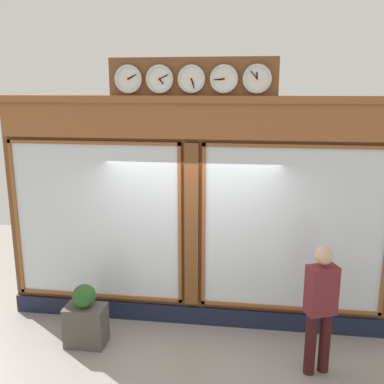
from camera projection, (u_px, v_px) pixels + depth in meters
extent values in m
cube|color=brown|center=(193.00, 216.00, 6.51)|extent=(5.69, 0.30, 3.33)
cube|color=#191E33|center=(192.00, 315.00, 6.70)|extent=(5.69, 0.08, 0.28)
cube|color=brown|center=(192.00, 121.00, 5.99)|extent=(5.58, 0.08, 0.49)
cube|color=brown|center=(192.00, 99.00, 5.94)|extent=(5.80, 0.20, 0.10)
cube|color=silver|center=(293.00, 230.00, 6.18)|extent=(2.49, 0.02, 2.34)
cube|color=brown|center=(298.00, 146.00, 5.88)|extent=(2.59, 0.04, 0.05)
cube|color=brown|center=(289.00, 308.00, 6.43)|extent=(2.59, 0.04, 0.05)
cube|color=brown|center=(204.00, 227.00, 6.33)|extent=(0.05, 0.04, 2.44)
cube|color=silver|center=(97.00, 222.00, 6.56)|extent=(2.49, 0.02, 2.34)
cube|color=brown|center=(92.00, 143.00, 6.27)|extent=(2.59, 0.04, 0.05)
cube|color=brown|center=(100.00, 295.00, 6.82)|extent=(2.59, 0.04, 0.05)
cube|color=brown|center=(17.00, 219.00, 6.71)|extent=(0.05, 0.04, 2.44)
cube|color=brown|center=(180.00, 226.00, 6.37)|extent=(0.05, 0.04, 2.44)
cube|color=brown|center=(192.00, 226.00, 6.35)|extent=(0.20, 0.10, 2.44)
cube|color=brown|center=(192.00, 79.00, 5.92)|extent=(2.32, 0.06, 0.58)
cylinder|color=silver|center=(257.00, 79.00, 5.73)|extent=(0.31, 0.02, 0.31)
torus|color=silver|center=(257.00, 79.00, 5.72)|extent=(0.38, 0.05, 0.38)
cube|color=black|center=(257.00, 75.00, 5.70)|extent=(0.02, 0.01, 0.08)
cube|color=black|center=(254.00, 75.00, 5.71)|extent=(0.09, 0.01, 0.11)
sphere|color=black|center=(257.00, 79.00, 5.71)|extent=(0.02, 0.02, 0.02)
cylinder|color=silver|center=(224.00, 79.00, 5.79)|extent=(0.31, 0.02, 0.31)
torus|color=silver|center=(224.00, 79.00, 5.78)|extent=(0.38, 0.04, 0.38)
cube|color=black|center=(221.00, 79.00, 5.78)|extent=(0.09, 0.01, 0.03)
cube|color=black|center=(219.00, 79.00, 5.78)|extent=(0.13, 0.01, 0.02)
sphere|color=black|center=(224.00, 79.00, 5.77)|extent=(0.02, 0.02, 0.02)
cylinder|color=silver|center=(191.00, 79.00, 5.84)|extent=(0.31, 0.02, 0.31)
torus|color=silver|center=(191.00, 79.00, 5.84)|extent=(0.38, 0.04, 0.38)
cube|color=black|center=(192.00, 82.00, 5.84)|extent=(0.05, 0.01, 0.08)
cube|color=black|center=(193.00, 84.00, 5.84)|extent=(0.05, 0.01, 0.13)
sphere|color=black|center=(191.00, 79.00, 5.83)|extent=(0.02, 0.02, 0.02)
cylinder|color=silver|center=(160.00, 79.00, 5.90)|extent=(0.31, 0.02, 0.31)
torus|color=silver|center=(159.00, 79.00, 5.90)|extent=(0.38, 0.05, 0.38)
cube|color=black|center=(161.00, 81.00, 5.89)|extent=(0.07, 0.01, 0.08)
cube|color=black|center=(164.00, 77.00, 5.87)|extent=(0.12, 0.01, 0.07)
sphere|color=black|center=(159.00, 79.00, 5.88)|extent=(0.02, 0.02, 0.02)
cylinder|color=silver|center=(128.00, 79.00, 5.96)|extent=(0.31, 0.02, 0.31)
torus|color=silver|center=(128.00, 79.00, 5.96)|extent=(0.39, 0.05, 0.39)
cube|color=black|center=(131.00, 78.00, 5.94)|extent=(0.08, 0.01, 0.05)
cube|color=black|center=(132.00, 77.00, 5.93)|extent=(0.12, 0.01, 0.07)
sphere|color=black|center=(128.00, 79.00, 5.94)|extent=(0.02, 0.02, 0.02)
cylinder|color=#3A1316|center=(310.00, 344.00, 5.46)|extent=(0.14, 0.14, 0.82)
cylinder|color=#3A1316|center=(325.00, 342.00, 5.51)|extent=(0.14, 0.14, 0.82)
cube|color=maroon|center=(321.00, 290.00, 5.32)|extent=(0.42, 0.34, 0.62)
sphere|color=tan|center=(324.00, 255.00, 5.21)|extent=(0.22, 0.22, 0.22)
cube|color=#4C4742|center=(86.00, 325.00, 6.12)|extent=(0.56, 0.36, 0.58)
sphere|color=#285623|center=(84.00, 296.00, 6.01)|extent=(0.32, 0.32, 0.32)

